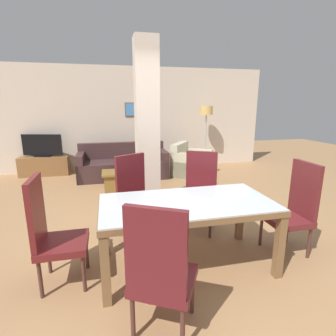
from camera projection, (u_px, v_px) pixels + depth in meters
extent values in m
plane|color=#A77A4F|center=(186.00, 264.00, 2.92)|extent=(18.00, 18.00, 0.00)
cube|color=beige|center=(136.00, 119.00, 7.07)|extent=(7.20, 0.06, 2.70)
cube|color=brown|center=(133.00, 110.00, 6.96)|extent=(0.44, 0.02, 0.36)
cube|color=#4C8CCC|center=(133.00, 110.00, 6.95)|extent=(0.40, 0.01, 0.32)
cube|color=beige|center=(147.00, 130.00, 4.08)|extent=(0.35, 0.35, 2.70)
cube|color=brown|center=(201.00, 223.00, 2.35)|extent=(1.81, 0.06, 0.06)
cube|color=brown|center=(176.00, 192.00, 3.16)|extent=(1.81, 0.06, 0.06)
cube|color=brown|center=(101.00, 213.00, 2.56)|extent=(0.06, 0.80, 0.06)
cube|color=brown|center=(261.00, 198.00, 2.95)|extent=(0.06, 0.80, 0.06)
cube|color=silver|center=(187.00, 202.00, 2.75)|extent=(1.79, 0.90, 0.01)
cube|color=brown|center=(105.00, 271.00, 2.27)|extent=(0.08, 0.08, 0.68)
cube|color=brown|center=(279.00, 247.00, 2.64)|extent=(0.08, 0.08, 0.68)
cube|color=brown|center=(105.00, 228.00, 3.04)|extent=(0.08, 0.08, 0.68)
cube|color=brown|center=(240.00, 215.00, 3.42)|extent=(0.08, 0.08, 0.68)
cube|color=maroon|center=(199.00, 202.00, 3.63)|extent=(0.62, 0.62, 0.07)
cube|color=maroon|center=(201.00, 174.00, 3.74)|extent=(0.41, 0.25, 0.65)
cylinder|color=#4F2B26|center=(210.00, 225.00, 3.46)|extent=(0.04, 0.04, 0.38)
cylinder|color=#4F2B26|center=(182.00, 221.00, 3.56)|extent=(0.04, 0.04, 0.38)
cylinder|color=#4F2B26|center=(213.00, 213.00, 3.82)|extent=(0.04, 0.04, 0.38)
cylinder|color=#4F2B26|center=(187.00, 211.00, 3.91)|extent=(0.04, 0.04, 0.38)
cube|color=maroon|center=(140.00, 208.00, 3.45)|extent=(0.62, 0.62, 0.07)
cube|color=maroon|center=(130.00, 178.00, 3.51)|extent=(0.41, 0.25, 0.65)
cylinder|color=#4F2B26|center=(160.00, 224.00, 3.49)|extent=(0.04, 0.04, 0.38)
cylinder|color=#4F2B26|center=(137.00, 233.00, 3.24)|extent=(0.04, 0.04, 0.38)
cylinder|color=#4F2B26|center=(144.00, 215.00, 3.76)|extent=(0.04, 0.04, 0.38)
cylinder|color=#4F2B26|center=(121.00, 223.00, 3.52)|extent=(0.04, 0.04, 0.38)
cube|color=maroon|center=(164.00, 280.00, 2.03)|extent=(0.62, 0.62, 0.07)
cube|color=maroon|center=(155.00, 253.00, 1.75)|extent=(0.41, 0.25, 0.65)
cylinder|color=#4F2B26|center=(150.00, 285.00, 2.31)|extent=(0.04, 0.04, 0.38)
cylinder|color=#4F2B26|center=(192.00, 293.00, 2.21)|extent=(0.04, 0.04, 0.38)
cylinder|color=#4F2B26|center=(133.00, 318.00, 1.95)|extent=(0.04, 0.04, 0.38)
cylinder|color=#4F2B26|center=(183.00, 329.00, 1.85)|extent=(0.04, 0.04, 0.38)
cube|color=maroon|center=(63.00, 244.00, 2.55)|extent=(0.46, 0.46, 0.07)
cube|color=maroon|center=(36.00, 212.00, 2.42)|extent=(0.05, 0.44, 0.65)
cylinder|color=#4F2B26|center=(87.00, 252.00, 2.82)|extent=(0.04, 0.04, 0.38)
cylinder|color=#4F2B26|center=(84.00, 274.00, 2.46)|extent=(0.04, 0.04, 0.38)
cylinder|color=#4F2B26|center=(49.00, 256.00, 2.74)|extent=(0.04, 0.04, 0.38)
cylinder|color=#4F2B26|center=(40.00, 280.00, 2.38)|extent=(0.04, 0.04, 0.38)
cube|color=maroon|center=(286.00, 219.00, 3.10)|extent=(0.46, 0.46, 0.07)
cube|color=maroon|center=(305.00, 189.00, 3.05)|extent=(0.05, 0.44, 0.65)
cylinder|color=#4F2B26|center=(280.00, 247.00, 2.93)|extent=(0.04, 0.04, 0.38)
cylinder|color=#4F2B26|center=(261.00, 231.00, 3.29)|extent=(0.04, 0.04, 0.38)
cylinder|color=#4F2B26|center=(309.00, 243.00, 3.01)|extent=(0.04, 0.04, 0.38)
cylinder|color=#4F2B26|center=(287.00, 228.00, 3.37)|extent=(0.04, 0.04, 0.38)
cube|color=#402929|center=(123.00, 169.00, 6.35)|extent=(2.10, 0.89, 0.42)
cube|color=#402929|center=(122.00, 150.00, 6.59)|extent=(2.10, 0.18, 0.39)
cube|color=#402929|center=(162.00, 163.00, 6.54)|extent=(0.16, 0.89, 0.64)
cube|color=#402929|center=(81.00, 167.00, 6.12)|extent=(0.16, 0.89, 0.64)
cube|color=beige|center=(192.00, 167.00, 6.54)|extent=(1.19, 1.19, 0.40)
cube|color=beige|center=(180.00, 151.00, 6.57)|extent=(0.64, 0.80, 0.40)
cube|color=beige|center=(196.00, 160.00, 6.83)|extent=(0.78, 0.61, 0.62)
cube|color=beige|center=(188.00, 166.00, 6.19)|extent=(0.78, 0.61, 0.62)
cube|color=olive|center=(121.00, 172.00, 5.40)|extent=(0.77, 0.53, 0.04)
cube|color=olive|center=(121.00, 181.00, 5.45)|extent=(0.69, 0.45, 0.35)
cylinder|color=#194C23|center=(131.00, 167.00, 5.40)|extent=(0.08, 0.08, 0.19)
cylinder|color=#194C23|center=(130.00, 160.00, 5.37)|extent=(0.03, 0.03, 0.07)
cylinder|color=#B7B7BC|center=(130.00, 158.00, 5.36)|extent=(0.03, 0.03, 0.01)
cube|color=olive|center=(44.00, 166.00, 6.56)|extent=(1.15, 0.40, 0.48)
cube|color=black|center=(43.00, 156.00, 6.50)|extent=(0.43, 0.29, 0.03)
cube|color=black|center=(42.00, 145.00, 6.43)|extent=(0.95, 0.29, 0.52)
cylinder|color=#B7B7BC|center=(205.00, 167.00, 7.36)|extent=(0.30, 0.30, 0.02)
cylinder|color=#B7B7BC|center=(205.00, 141.00, 7.19)|extent=(0.04, 0.04, 1.45)
cylinder|color=#E5BC66|center=(206.00, 110.00, 6.99)|extent=(0.33, 0.33, 0.22)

